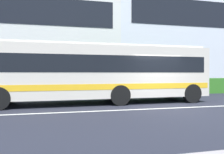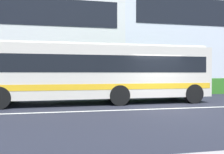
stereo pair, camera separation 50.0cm
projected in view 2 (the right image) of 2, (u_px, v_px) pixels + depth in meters
The scene contains 6 objects.
ground_plane at pixel (169, 109), 9.32m from camera, with size 160.00×160.00×0.00m, color #242530.
lane_centre_line at pixel (169, 109), 9.32m from camera, with size 60.00×0.16×0.01m, color silver.
hedge_row_far at pixel (151, 87), 15.56m from camera, with size 14.08×1.10×1.18m, color #327324.
apartment_block_left at pixel (26, 33), 23.33m from camera, with size 19.99×11.01×12.03m.
apartment_block_right at pixel (211, 34), 27.41m from camera, with size 25.75×11.01×13.33m.
transit_bus at pixel (102, 71), 11.14m from camera, with size 11.43×2.72×3.05m.
Camera 2 is at (-4.16, -8.69, 1.57)m, focal length 33.68 mm.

